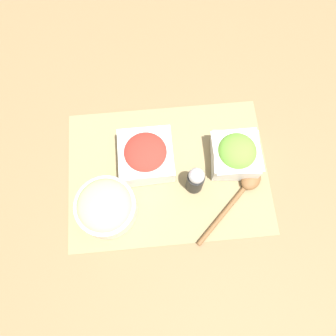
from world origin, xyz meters
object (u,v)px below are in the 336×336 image
at_px(lettuce_bowl, 236,154).
at_px(pepper_shaker, 195,180).
at_px(wooden_spoon, 243,189).
at_px(cucumber_bowl, 106,206).
at_px(tomato_bowl, 146,155).

height_order(lettuce_bowl, pepper_shaker, pepper_shaker).
height_order(lettuce_bowl, wooden_spoon, lettuce_bowl).
bearing_deg(cucumber_bowl, tomato_bowl, 49.15).
bearing_deg(wooden_spoon, pepper_shaker, 168.91).
relative_size(cucumber_bowl, pepper_shaker, 1.40).
distance_m(tomato_bowl, pepper_shaker, 0.15).
relative_size(wooden_spoon, pepper_shaker, 1.85).
bearing_deg(cucumber_bowl, wooden_spoon, 3.23).
bearing_deg(tomato_bowl, pepper_shaker, -34.17).
bearing_deg(lettuce_bowl, wooden_spoon, -81.77).
distance_m(lettuce_bowl, pepper_shaker, 0.13).
relative_size(tomato_bowl, pepper_shaker, 1.31).
xyz_separation_m(cucumber_bowl, wooden_spoon, (0.36, 0.02, -0.03)).
bearing_deg(cucumber_bowl, pepper_shaker, 11.10).
relative_size(tomato_bowl, cucumber_bowl, 0.94).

